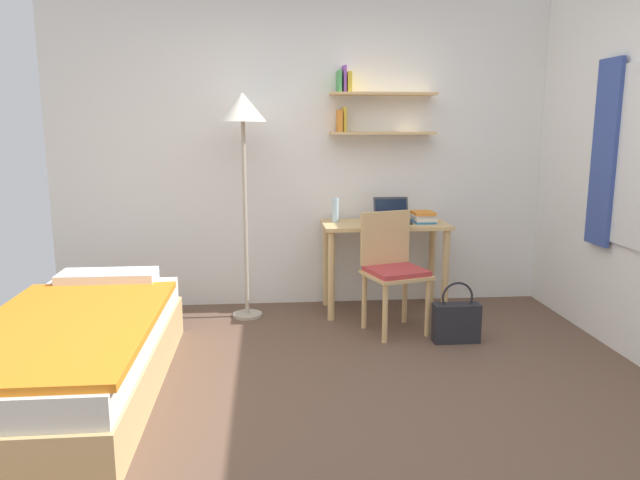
{
  "coord_description": "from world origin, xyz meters",
  "views": [
    {
      "loc": [
        -0.4,
        -3.09,
        1.55
      ],
      "look_at": [
        -0.08,
        0.51,
        0.85
      ],
      "focal_mm": 33.49,
      "sensor_mm": 36.0,
      "label": 1
    }
  ],
  "objects": [
    {
      "name": "ground_plane",
      "position": [
        0.0,
        0.0,
        0.0
      ],
      "size": [
        5.28,
        5.28,
        0.0
      ],
      "primitive_type": "plane",
      "color": "brown"
    },
    {
      "name": "wall_back",
      "position": [
        0.01,
        2.02,
        1.31
      ],
      "size": [
        4.4,
        0.27,
        2.6
      ],
      "color": "white",
      "rests_on": "ground_plane"
    },
    {
      "name": "bed",
      "position": [
        -1.53,
        0.29,
        0.24
      ],
      "size": [
        0.96,
        2.05,
        0.54
      ],
      "color": "tan",
      "rests_on": "ground_plane"
    },
    {
      "name": "desk",
      "position": [
        0.56,
        1.7,
        0.6
      ],
      "size": [
        1.03,
        0.51,
        0.75
      ],
      "color": "tan",
      "rests_on": "ground_plane"
    },
    {
      "name": "desk_chair",
      "position": [
        0.53,
        1.22,
        0.5
      ],
      "size": [
        0.53,
        0.51,
        0.9
      ],
      "color": "tan",
      "rests_on": "ground_plane"
    },
    {
      "name": "standing_lamp",
      "position": [
        -0.58,
        1.65,
        1.57
      ],
      "size": [
        0.36,
        0.36,
        1.79
      ],
      "color": "#B2A893",
      "rests_on": "ground_plane"
    },
    {
      "name": "laptop",
      "position": [
        0.62,
        1.72,
        0.81
      ],
      "size": [
        0.29,
        0.21,
        0.2
      ],
      "color": "#2D2D33",
      "rests_on": "desk"
    },
    {
      "name": "water_bottle",
      "position": [
        0.16,
        1.77,
        0.85
      ],
      "size": [
        0.05,
        0.05,
        0.2
      ],
      "primitive_type": "cylinder",
      "color": "silver",
      "rests_on": "desk"
    },
    {
      "name": "book_stack",
      "position": [
        0.88,
        1.69,
        0.8
      ],
      "size": [
        0.2,
        0.22,
        0.09
      ],
      "color": "#3384C6",
      "rests_on": "desk"
    },
    {
      "name": "handbag",
      "position": [
        0.95,
        0.92,
        0.16
      ],
      "size": [
        0.33,
        0.12,
        0.45
      ],
      "color": "#232328",
      "rests_on": "ground_plane"
    }
  ]
}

